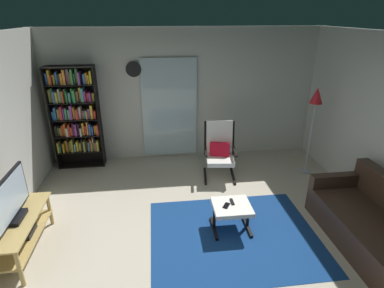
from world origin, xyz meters
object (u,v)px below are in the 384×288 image
(bookshelf_near_tv, at_px, (76,115))
(wall_clock, at_px, (134,69))
(ottoman, at_px, (232,209))
(floor_lamp_by_shelf, at_px, (316,103))
(lounge_armchair, at_px, (220,148))
(television, at_px, (10,200))
(leather_sofa, at_px, (378,227))
(cell_phone, at_px, (226,206))
(tv_remote, at_px, (232,202))
(tv_stand, at_px, (19,230))

(bookshelf_near_tv, bearing_deg, wall_clock, 8.77)
(ottoman, relative_size, floor_lamp_by_shelf, 0.32)
(bookshelf_near_tv, bearing_deg, lounge_armchair, -15.62)
(television, xyz_separation_m, leather_sofa, (4.53, -0.44, -0.48))
(cell_phone, bearing_deg, bookshelf_near_tv, 167.53)
(lounge_armchair, bearing_deg, television, -149.29)
(television, relative_size, floor_lamp_by_shelf, 0.55)
(leather_sofa, height_order, floor_lamp_by_shelf, floor_lamp_by_shelf)
(bookshelf_near_tv, distance_m, cell_phone, 3.42)
(tv_remote, bearing_deg, leather_sofa, -18.93)
(tv_stand, distance_m, bookshelf_near_tv, 2.57)
(bookshelf_near_tv, height_order, tv_remote, bookshelf_near_tv)
(floor_lamp_by_shelf, bearing_deg, wall_clock, 162.33)
(television, bearing_deg, wall_clock, 62.19)
(tv_stand, distance_m, tv_remote, 2.77)
(leather_sofa, distance_m, lounge_armchair, 2.72)
(cell_phone, relative_size, floor_lamp_by_shelf, 0.09)
(lounge_armchair, height_order, tv_remote, lounge_armchair)
(leather_sofa, relative_size, wall_clock, 6.27)
(tv_stand, distance_m, cell_phone, 2.66)
(leather_sofa, height_order, wall_clock, wall_clock)
(wall_clock, bearing_deg, floor_lamp_by_shelf, -17.67)
(wall_clock, bearing_deg, tv_stand, -117.92)
(tv_remote, distance_m, floor_lamp_by_shelf, 2.50)
(television, xyz_separation_m, ottoman, (2.74, 0.13, -0.45))
(tv_remote, distance_m, wall_clock, 3.15)
(ottoman, distance_m, floor_lamp_by_shelf, 2.58)
(tv_stand, relative_size, wall_clock, 4.16)
(leather_sofa, height_order, ottoman, leather_sofa)
(ottoman, height_order, tv_remote, tv_remote)
(leather_sofa, bearing_deg, cell_phone, 163.43)
(cell_phone, bearing_deg, floor_lamp_by_shelf, 69.91)
(television, height_order, bookshelf_near_tv, bookshelf_near_tv)
(bookshelf_near_tv, relative_size, floor_lamp_by_shelf, 1.19)
(tv_stand, relative_size, television, 1.34)
(leather_sofa, distance_m, ottoman, 1.88)
(tv_stand, bearing_deg, tv_remote, 3.82)
(leather_sofa, xyz_separation_m, lounge_armchair, (-1.63, 2.16, 0.24))
(television, height_order, wall_clock, wall_clock)
(television, bearing_deg, tv_stand, 105.72)
(television, distance_m, lounge_armchair, 3.38)
(lounge_armchair, xyz_separation_m, floor_lamp_by_shelf, (1.67, -0.10, 0.84))
(tv_remote, bearing_deg, bookshelf_near_tv, 138.49)
(bookshelf_near_tv, bearing_deg, tv_stand, -96.00)
(ottoman, height_order, floor_lamp_by_shelf, floor_lamp_by_shelf)
(floor_lamp_by_shelf, bearing_deg, bookshelf_near_tv, 169.00)
(television, distance_m, bookshelf_near_tv, 2.49)
(television, height_order, floor_lamp_by_shelf, floor_lamp_by_shelf)
(bookshelf_near_tv, xyz_separation_m, wall_clock, (1.13, 0.17, 0.80))
(ottoman, bearing_deg, wall_clock, 118.33)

